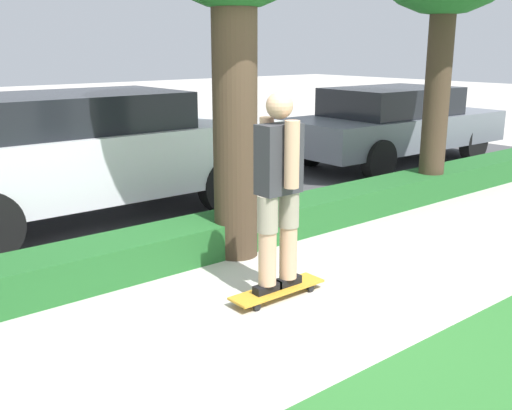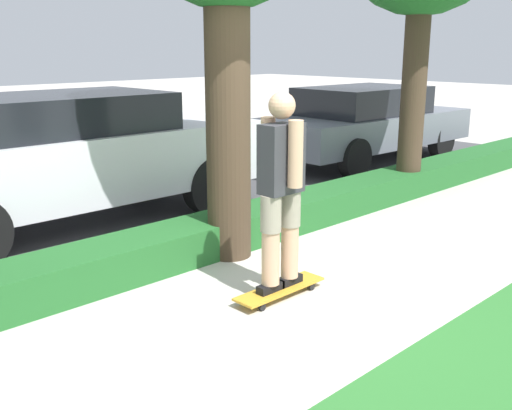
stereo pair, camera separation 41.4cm
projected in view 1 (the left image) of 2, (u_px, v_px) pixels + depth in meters
The scene contains 7 objects.
ground_plane at pixel (303, 307), 4.99m from camera, with size 60.00×60.00×0.00m, color #BCB7AD.
street_asphalt at pixel (89, 206), 8.13m from camera, with size 18.34×5.00×0.01m.
hedge_row at pixel (195, 240), 6.14m from camera, with size 18.34×0.60×0.36m.
skateboard at pixel (278, 290), 5.16m from camera, with size 0.91×0.24×0.08m.
skater_person at pixel (279, 188), 4.92m from camera, with size 0.50×0.43×1.67m.
parked_car_middle at pixel (86, 153), 7.25m from camera, with size 4.78×1.84×1.57m.
parked_car_rear at pixel (394, 123), 10.89m from camera, with size 4.51×1.86×1.39m.
Camera 1 is at (-3.22, -3.31, 2.11)m, focal length 42.00 mm.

